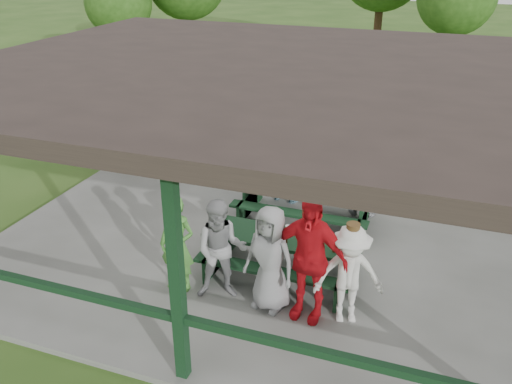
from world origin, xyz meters
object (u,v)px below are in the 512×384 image
at_px(farm_trailer, 295,91).
at_px(contestant_grey_mid, 270,259).
at_px(contestant_grey_left, 221,250).
at_px(spectator_grey, 362,179).
at_px(contestant_green, 177,245).
at_px(contestant_red, 309,258).
at_px(spectator_blue, 242,150).
at_px(picnic_table_far, 305,199).
at_px(spectator_lblue, 287,167).
at_px(contestant_white_fedora, 349,275).
at_px(pickup_truck, 370,88).
at_px(picnic_table_near, 281,251).

bearing_deg(farm_trailer, contestant_grey_mid, -70.96).
height_order(contestant_grey_left, spectator_grey, contestant_grey_left).
bearing_deg(contestant_grey_left, farm_trailer, 81.25).
distance_m(contestant_green, contestant_grey_mid, 1.51).
xyz_separation_m(contestant_red, spectator_blue, (-2.66, 4.18, -0.19)).
bearing_deg(picnic_table_far, contestant_grey_mid, -85.50).
bearing_deg(spectator_lblue, contestant_red, 120.63).
distance_m(contestant_white_fedora, farm_trailer, 10.88).
xyz_separation_m(contestant_red, contestant_white_fedora, (0.58, 0.09, -0.21)).
xyz_separation_m(contestant_grey_left, pickup_truck, (0.47, 11.12, -0.13)).
distance_m(picnic_table_far, contestant_white_fedora, 3.12).
bearing_deg(pickup_truck, spectator_blue, -178.44).
bearing_deg(contestant_grey_left, contestant_green, 163.90).
bearing_deg(farm_trailer, pickup_truck, 25.01).
xyz_separation_m(picnic_table_far, contestant_white_fedora, (1.39, -2.77, 0.30)).
height_order(picnic_table_far, contestant_red, contestant_red).
bearing_deg(spectator_blue, spectator_grey, -170.16).
distance_m(contestant_grey_left, contestant_grey_mid, 0.78).
relative_size(picnic_table_far, spectator_lblue, 1.78).
height_order(picnic_table_near, farm_trailer, farm_trailer).
distance_m(contestant_green, contestant_grey_left, 0.73).
height_order(contestant_white_fedora, spectator_grey, contestant_white_fedora).
bearing_deg(picnic_table_far, spectator_blue, 144.61).
height_order(contestant_white_fedora, farm_trailer, contestant_white_fedora).
relative_size(contestant_white_fedora, farm_trailer, 0.40).
xyz_separation_m(picnic_table_near, contestant_green, (-1.42, -0.88, 0.32)).
xyz_separation_m(picnic_table_far, spectator_grey, (0.96, 0.73, 0.28)).
distance_m(contestant_grey_mid, spectator_lblue, 3.74).
bearing_deg(contestant_green, picnic_table_far, 65.84).
relative_size(picnic_table_near, contestant_grey_left, 1.52).
distance_m(picnic_table_near, contestant_grey_left, 1.15).
relative_size(contestant_red, farm_trailer, 0.50).
bearing_deg(contestant_grey_left, contestant_red, -19.40).
distance_m(contestant_red, pickup_truck, 11.18).
bearing_deg(contestant_grey_left, spectator_grey, 48.22).
bearing_deg(contestant_grey_mid, picnic_table_near, 109.17).
bearing_deg(spectator_grey, contestant_grey_mid, 76.51).
bearing_deg(picnic_table_far, contestant_green, -114.06).
relative_size(contestant_white_fedora, pickup_truck, 0.28).
bearing_deg(spectator_blue, spectator_lblue, 178.57).
bearing_deg(contestant_green, picnic_table_near, 31.83).
distance_m(contestant_red, contestant_white_fedora, 0.62).
bearing_deg(contestant_red, spectator_lblue, 117.69).
xyz_separation_m(contestant_green, contestant_grey_mid, (1.51, 0.04, 0.04)).
relative_size(picnic_table_far, contestant_grey_mid, 1.59).
xyz_separation_m(contestant_red, pickup_truck, (-0.90, 11.14, -0.30)).
bearing_deg(spectator_grey, spectator_lblue, -4.20).
bearing_deg(spectator_blue, contestant_green, 119.19).
bearing_deg(picnic_table_near, contestant_red, -51.75).
height_order(contestant_white_fedora, spectator_blue, contestant_white_fedora).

